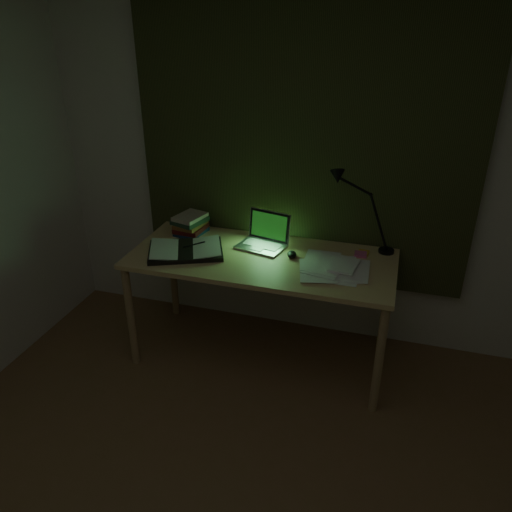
{
  "coord_description": "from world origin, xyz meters",
  "views": [
    {
      "loc": [
        0.62,
        -1.14,
        2.15
      ],
      "look_at": [
        -0.15,
        1.44,
        0.82
      ],
      "focal_mm": 35.0,
      "sensor_mm": 36.0,
      "label": 1
    }
  ],
  "objects_px": {
    "desk": "(261,308)",
    "desk_lamp": "(391,214)",
    "book_stack": "(192,224)",
    "loose_papers": "(336,264)",
    "open_textbook": "(186,250)",
    "laptop": "(261,233)"
  },
  "relations": [
    {
      "from": "desk",
      "to": "desk_lamp",
      "type": "relative_size",
      "value": 3.12
    },
    {
      "from": "book_stack",
      "to": "desk_lamp",
      "type": "height_order",
      "value": "desk_lamp"
    },
    {
      "from": "desk",
      "to": "book_stack",
      "type": "height_order",
      "value": "book_stack"
    },
    {
      "from": "desk",
      "to": "loose_papers",
      "type": "distance_m",
      "value": 0.61
    },
    {
      "from": "open_textbook",
      "to": "loose_papers",
      "type": "xyz_separation_m",
      "value": [
        0.95,
        0.09,
        -0.01
      ]
    },
    {
      "from": "book_stack",
      "to": "desk_lamp",
      "type": "xyz_separation_m",
      "value": [
        1.31,
        0.07,
        0.19
      ]
    },
    {
      "from": "book_stack",
      "to": "loose_papers",
      "type": "xyz_separation_m",
      "value": [
        1.03,
        -0.2,
        -0.06
      ]
    },
    {
      "from": "laptop",
      "to": "loose_papers",
      "type": "relative_size",
      "value": 0.92
    },
    {
      "from": "desk",
      "to": "laptop",
      "type": "relative_size",
      "value": 4.96
    },
    {
      "from": "loose_papers",
      "to": "open_textbook",
      "type": "bearing_deg",
      "value": -174.49
    },
    {
      "from": "open_textbook",
      "to": "loose_papers",
      "type": "distance_m",
      "value": 0.95
    },
    {
      "from": "loose_papers",
      "to": "desk_lamp",
      "type": "distance_m",
      "value": 0.47
    },
    {
      "from": "loose_papers",
      "to": "desk_lamp",
      "type": "bearing_deg",
      "value": 44.25
    },
    {
      "from": "loose_papers",
      "to": "desk",
      "type": "bearing_deg",
      "value": -178.12
    },
    {
      "from": "desk",
      "to": "open_textbook",
      "type": "relative_size",
      "value": 3.59
    },
    {
      "from": "desk_lamp",
      "to": "desk",
      "type": "bearing_deg",
      "value": -147.39
    },
    {
      "from": "laptop",
      "to": "desk_lamp",
      "type": "xyz_separation_m",
      "value": [
        0.79,
        0.16,
        0.16
      ]
    },
    {
      "from": "laptop",
      "to": "open_textbook",
      "type": "height_order",
      "value": "laptop"
    },
    {
      "from": "desk",
      "to": "open_textbook",
      "type": "xyz_separation_m",
      "value": [
        -0.48,
        -0.08,
        0.4
      ]
    },
    {
      "from": "open_textbook",
      "to": "book_stack",
      "type": "height_order",
      "value": "book_stack"
    },
    {
      "from": "laptop",
      "to": "desk_lamp",
      "type": "bearing_deg",
      "value": 24.55
    },
    {
      "from": "desk_lamp",
      "to": "book_stack",
      "type": "bearing_deg",
      "value": -165.57
    }
  ]
}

